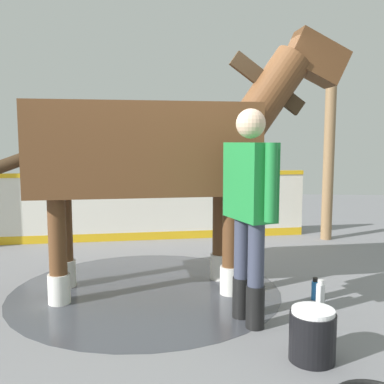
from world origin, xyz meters
name	(u,v)px	position (x,y,z in m)	size (l,w,h in m)	color
ground_plane	(169,290)	(0.00, 0.00, -0.01)	(16.00, 16.00, 0.02)	gray
wet_patch	(146,290)	(0.05, -0.22, 0.00)	(2.64, 2.64, 0.00)	#42444C
barrier_wall	(138,209)	(-2.13, -0.71, 0.47)	(1.21, 5.03, 1.02)	silver
roof_post_near	(329,149)	(-2.38, 2.12, 1.36)	(0.16, 0.16, 2.72)	olive
horse	(159,150)	(0.02, -0.08, 1.38)	(1.28, 3.49, 2.57)	brown
handler	(250,201)	(0.76, 0.74, 1.00)	(0.63, 0.42, 1.72)	black
wash_bucket	(312,335)	(1.36, 1.14, 0.18)	(0.31, 0.31, 0.36)	black
bottle_shampoo	(320,294)	(0.35, 1.42, 0.11)	(0.08, 0.08, 0.23)	white
bottle_spray	(315,289)	(0.21, 1.40, 0.10)	(0.06, 0.06, 0.21)	blue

